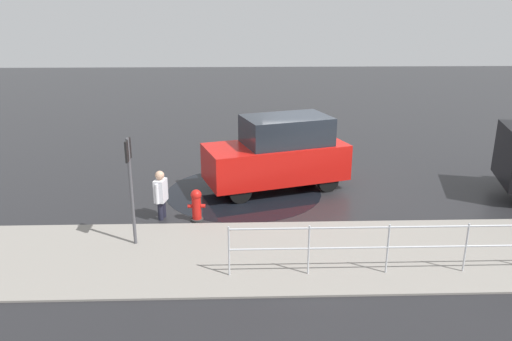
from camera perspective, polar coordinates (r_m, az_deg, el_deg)
ground_plane at (r=14.50m, az=5.85°, el=-1.77°), size 60.00×60.00×0.00m
kerb_strip at (r=10.70m, az=8.79°, el=-9.38°), size 24.00×3.20×0.04m
moving_hatchback at (r=13.99m, az=2.59°, el=1.98°), size 4.23×2.80×2.06m
fire_hydrant at (r=12.07m, az=-6.81°, el=-3.99°), size 0.42×0.31×0.80m
pedestrian at (r=12.25m, az=-10.83°, el=-2.44°), size 0.31×0.56×1.22m
metal_railing at (r=10.11m, az=19.03°, el=-7.56°), size 7.60×0.04×1.05m
sign_post at (r=10.69m, az=-14.19°, el=-0.66°), size 0.07×0.44×2.40m
puddle_patch at (r=13.98m, az=-1.42°, el=-2.44°), size 4.32×4.32×0.01m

